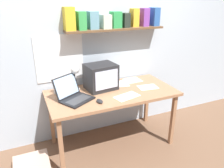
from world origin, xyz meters
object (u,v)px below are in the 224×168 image
desk_lamp (75,73)px  loose_paper_near_laptop (132,80)px  loose_paper_near_monitor (127,96)px  open_notebook (120,84)px  computer_mouse (100,101)px  crt_monitor (101,77)px  corner_desk (112,97)px  floor_cushion (32,167)px  printed_handout (148,87)px  juice_glass (56,88)px  laptop (73,94)px

desk_lamp → loose_paper_near_laptop: size_ratio=1.45×
loose_paper_near_monitor → open_notebook: bearing=75.5°
computer_mouse → loose_paper_near_monitor: 0.34m
crt_monitor → corner_desk: bearing=-66.7°
computer_mouse → crt_monitor: bearing=67.0°
crt_monitor → floor_cushion: 1.26m
printed_handout → floor_cushion: printed_handout is taller
crt_monitor → loose_paper_near_laptop: size_ratio=1.72×
juice_glass → printed_handout: juice_glass is taller
corner_desk → crt_monitor: crt_monitor is taller
computer_mouse → open_notebook: 0.59m
laptop → computer_mouse: bearing=-69.5°
crt_monitor → desk_lamp: desk_lamp is taller
corner_desk → printed_handout: size_ratio=5.97×
desk_lamp → juice_glass: 0.28m
printed_handout → open_notebook: same height
desk_lamp → loose_paper_near_monitor: desk_lamp is taller
laptop → loose_paper_near_monitor: bearing=-47.6°
crt_monitor → laptop: bearing=-165.3°
juice_glass → loose_paper_near_laptop: (1.02, 0.02, -0.06)m
loose_paper_near_monitor → open_notebook: (0.10, 0.38, 0.00)m
crt_monitor → computer_mouse: (-0.15, -0.35, -0.14)m
loose_paper_near_laptop → floor_cushion: loose_paper_near_laptop is taller
corner_desk → loose_paper_near_laptop: bearing=30.8°
corner_desk → desk_lamp: (-0.39, 0.18, 0.29)m
desk_lamp → juice_glass: size_ratio=2.48×
crt_monitor → open_notebook: 0.33m
open_notebook → floor_cushion: size_ratio=0.65×
juice_glass → printed_handout: bearing=-14.3°
crt_monitor → loose_paper_near_laptop: 0.52m
crt_monitor → juice_glass: (-0.53, 0.08, -0.10)m
crt_monitor → juice_glass: size_ratio=2.94×
printed_handout → loose_paper_near_monitor: bearing=-158.9°
crt_monitor → computer_mouse: bearing=-120.0°
laptop → juice_glass: (-0.13, 0.24, -0.00)m
loose_paper_near_laptop → crt_monitor: bearing=-168.7°
crt_monitor → printed_handout: bearing=-26.3°
loose_paper_near_laptop → open_notebook: (-0.21, -0.05, 0.00)m
desk_lamp → computer_mouse: 0.47m
crt_monitor → computer_mouse: crt_monitor is taller
juice_glass → computer_mouse: (0.38, -0.43, -0.04)m
crt_monitor → floor_cushion: (-0.92, -0.28, -0.82)m
loose_paper_near_monitor → corner_desk: bearing=118.5°
printed_handout → corner_desk: bearing=174.0°
printed_handout → open_notebook: (-0.27, 0.24, 0.00)m
computer_mouse → floor_cushion: (-0.77, 0.07, -0.68)m
floor_cushion → loose_paper_near_monitor: bearing=-2.9°
corner_desk → printed_handout: (0.47, -0.05, 0.07)m
open_notebook → computer_mouse: bearing=-137.5°
desk_lamp → floor_cushion: 1.13m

